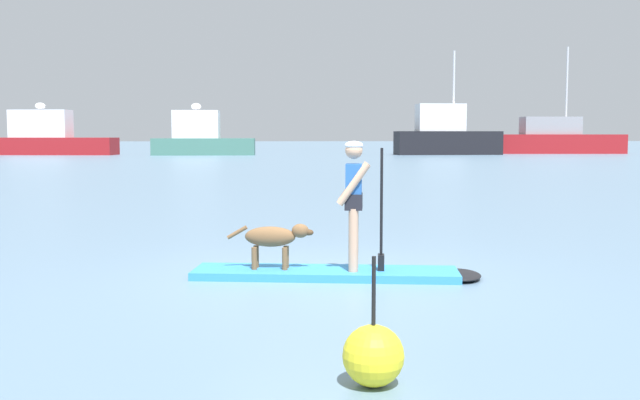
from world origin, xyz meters
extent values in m
plane|color=slate|center=(0.00, 0.00, 0.00)|extent=(400.00, 400.00, 0.00)
cube|color=#338CD8|center=(0.00, 0.00, 0.05)|extent=(3.44, 1.24, 0.10)
ellipsoid|color=black|center=(1.67, -0.23, 0.05)|extent=(0.66, 0.81, 0.10)
cylinder|color=tan|center=(0.37, 0.08, 0.50)|extent=(0.12, 0.12, 0.79)
cylinder|color=tan|center=(0.34, -0.18, 0.50)|extent=(0.12, 0.12, 0.79)
cube|color=black|center=(0.35, -0.05, 0.97)|extent=(0.27, 0.39, 0.20)
cube|color=#2659A5|center=(0.35, -0.05, 1.17)|extent=(0.25, 0.36, 0.55)
sphere|color=tan|center=(0.35, -0.05, 1.62)|extent=(0.22, 0.22, 0.22)
ellipsoid|color=white|center=(0.35, -0.05, 1.68)|extent=(0.23, 0.23, 0.11)
cylinder|color=tan|center=(0.38, 0.14, 1.20)|extent=(0.43, 0.15, 0.54)
cylinder|color=tan|center=(0.33, -0.24, 1.20)|extent=(0.43, 0.15, 0.54)
cylinder|color=black|center=(0.70, -0.10, 0.87)|extent=(0.04, 0.04, 1.55)
cube|color=black|center=(0.70, -0.10, 0.20)|extent=(0.10, 0.19, 0.20)
ellipsoid|color=brown|center=(-0.70, 0.10, 0.51)|extent=(0.68, 0.31, 0.26)
ellipsoid|color=brown|center=(-0.32, 0.04, 0.59)|extent=(0.24, 0.19, 0.18)
ellipsoid|color=#503923|center=(-0.21, 0.03, 0.57)|extent=(0.13, 0.10, 0.08)
cylinder|color=brown|center=(-1.12, 0.16, 0.56)|extent=(0.27, 0.09, 0.18)
cylinder|color=brown|center=(-0.50, 0.15, 0.24)|extent=(0.07, 0.07, 0.28)
cylinder|color=brown|center=(-0.52, -0.01, 0.24)|extent=(0.07, 0.07, 0.28)
cylinder|color=brown|center=(-0.88, 0.20, 0.24)|extent=(0.07, 0.07, 0.28)
cylinder|color=brown|center=(-0.91, 0.05, 0.24)|extent=(0.07, 0.07, 0.28)
cube|color=maroon|center=(-20.53, 59.10, 0.78)|extent=(12.00, 4.22, 1.57)
cube|color=silver|center=(-21.41, 59.10, 2.82)|extent=(5.50, 2.72, 2.50)
ellipsoid|color=white|center=(-21.41, 59.10, 4.42)|extent=(0.90, 0.90, 0.60)
cube|color=#3F7266|center=(-6.56, 57.54, 0.75)|extent=(9.11, 3.49, 1.50)
cube|color=silver|center=(-7.24, 57.54, 2.75)|extent=(4.11, 2.59, 2.49)
ellipsoid|color=white|center=(-7.24, 57.54, 4.35)|extent=(0.90, 0.90, 0.60)
cube|color=black|center=(15.63, 57.03, 1.07)|extent=(9.71, 3.06, 2.14)
cube|color=silver|center=(14.91, 57.03, 3.38)|extent=(4.41, 2.16, 2.49)
cylinder|color=silver|center=(16.11, 57.03, 5.78)|extent=(0.20, 0.20, 7.29)
cylinder|color=silver|center=(14.91, 57.03, 3.34)|extent=(3.36, 0.30, 0.14)
cube|color=maroon|center=(27.49, 60.44, 0.93)|extent=(12.32, 3.72, 1.85)
cube|color=gray|center=(26.58, 60.44, 2.70)|extent=(5.59, 2.61, 1.70)
cylinder|color=silver|center=(28.10, 60.44, 6.07)|extent=(0.20, 0.20, 8.42)
cylinder|color=silver|center=(26.58, 60.44, 3.05)|extent=(4.27, 0.35, 0.14)
sphere|color=yellow|center=(0.03, -4.08, 0.22)|extent=(0.45, 0.45, 0.45)
cylinder|color=black|center=(0.03, -4.08, 0.70)|extent=(0.03, 0.03, 0.50)
camera|label=1|loc=(-0.71, -9.18, 1.81)|focal=41.06mm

